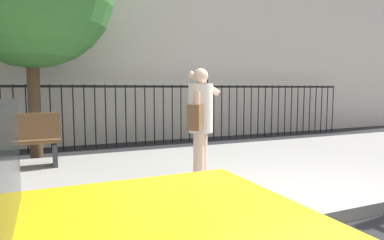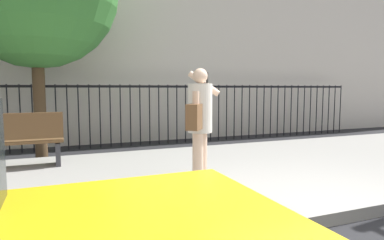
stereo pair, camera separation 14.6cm
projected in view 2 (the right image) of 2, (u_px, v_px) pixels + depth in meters
The scene contains 5 objects.
ground_plane at pixel (342, 225), 3.66m from camera, with size 60.00×60.00×0.00m, color black.
sidewalk at pixel (241, 172), 5.69m from camera, with size 28.00×4.40×0.15m, color gray.
iron_fence at pixel (172, 106), 9.02m from camera, with size 12.03×0.04×1.60m.
pedestrian_on_phone at pixel (199, 118), 4.59m from camera, with size 0.65×0.70×1.63m.
street_bench at pixel (12, 140), 5.53m from camera, with size 1.60×0.45×0.95m.
Camera 2 is at (-2.85, -2.67, 1.50)m, focal length 31.04 mm.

